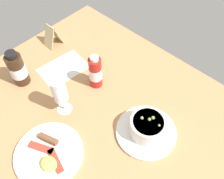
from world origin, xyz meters
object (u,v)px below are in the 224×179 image
object	(u,v)px
cutlery_setting	(62,69)
sauce_bottle_red	(95,72)
menu_card	(52,35)
breakfast_plate	(49,154)
porridge_bowl	(147,128)
sauce_bottle_brown	(18,69)
wine_glass	(60,91)

from	to	relation	value
cutlery_setting	sauce_bottle_red	xyz separation A→B (cm)	(-16.67, -4.34, 7.04)
menu_card	breakfast_plate	bearing A→B (deg)	139.72
porridge_bowl	cutlery_setting	distance (cm)	45.77
sauce_bottle_red	cutlery_setting	bearing A→B (deg)	14.59
sauce_bottle_red	breakfast_plate	world-z (taller)	sauce_bottle_red
sauce_bottle_red	breakfast_plate	bearing A→B (deg)	107.68
porridge_bowl	sauce_bottle_brown	xyz separation A→B (cm)	(52.48, 16.47, 3.74)
porridge_bowl	wine_glass	distance (cm)	32.96
breakfast_plate	menu_card	xyz separation A→B (cm)	(42.21, -35.78, 4.32)
wine_glass	sauce_bottle_red	bearing A→B (deg)	-90.35
sauce_bottle_red	sauce_bottle_brown	xyz separation A→B (cm)	(23.51, 20.05, 0.12)
menu_card	porridge_bowl	bearing A→B (deg)	173.61
wine_glass	porridge_bowl	bearing A→B (deg)	-155.14
porridge_bowl	breakfast_plate	distance (cm)	34.53
wine_glass	cutlery_setting	bearing A→B (deg)	-37.48
sauce_bottle_red	breakfast_plate	size ratio (longest dim) A/B	0.68
sauce_bottle_red	breakfast_plate	xyz separation A→B (cm)	(-10.37, 32.54, -6.35)
sauce_bottle_brown	breakfast_plate	size ratio (longest dim) A/B	0.70
cutlery_setting	sauce_bottle_brown	distance (cm)	18.57
sauce_bottle_brown	breakfast_plate	world-z (taller)	sauce_bottle_brown
porridge_bowl	sauce_bottle_red	distance (cm)	29.41
sauce_bottle_brown	menu_card	world-z (taller)	sauce_bottle_brown
sauce_bottle_brown	sauce_bottle_red	bearing A→B (deg)	-139.54
porridge_bowl	cutlery_setting	bearing A→B (deg)	0.96
porridge_bowl	sauce_bottle_red	world-z (taller)	sauce_bottle_red
cutlery_setting	menu_card	distance (cm)	17.69
cutlery_setting	wine_glass	distance (cm)	23.67
porridge_bowl	cutlery_setting	xyz separation A→B (cm)	(45.64, 0.77, -3.41)
wine_glass	sauce_bottle_red	world-z (taller)	wine_glass
porridge_bowl	wine_glass	bearing A→B (deg)	24.86
sauce_bottle_brown	menu_card	distance (cm)	24.82
porridge_bowl	sauce_bottle_red	bearing A→B (deg)	-7.03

